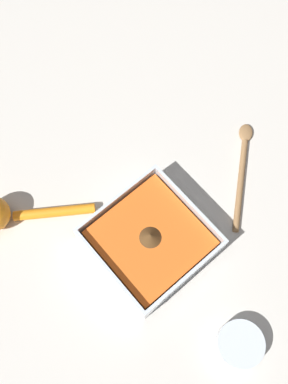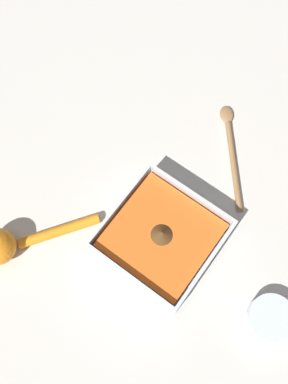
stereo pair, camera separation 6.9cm
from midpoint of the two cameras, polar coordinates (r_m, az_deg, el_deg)
The scene contains 5 objects.
ground_plane at distance 0.85m, azimuth -0.54°, elevation -5.68°, with size 4.00×4.00×0.00m, color beige.
square_dish at distance 0.83m, azimuth -0.15°, elevation -6.06°, with size 0.20×0.20×0.06m.
spice_bowl at distance 0.83m, azimuth 13.46°, elevation -15.54°, with size 0.08×0.08×0.03m.
lemon_squeezer at distance 0.86m, azimuth -19.11°, elevation -6.50°, with size 0.15×0.19×0.07m.
wooden_spoon at distance 0.92m, azimuth 8.99°, elevation 5.06°, with size 0.16×0.19×0.01m.
Camera 2 is at (0.11, -0.20, 0.82)m, focal length 42.00 mm.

